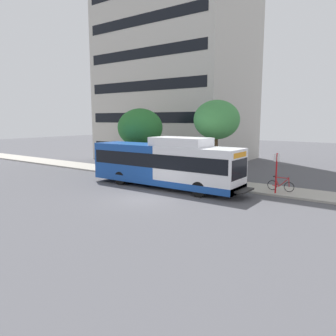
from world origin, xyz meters
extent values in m
plane|color=#4C4C51|center=(0.00, 8.00, 0.00)|extent=(120.00, 120.00, 0.00)
cube|color=#A8A399|center=(7.00, 6.00, 0.07)|extent=(3.00, 56.00, 0.14)
cube|color=white|center=(3.71, -1.76, 1.69)|extent=(2.54, 5.80, 2.73)
cube|color=#19479E|center=(3.71, 4.04, 1.69)|extent=(2.54, 5.80, 2.73)
cube|color=#19479E|center=(3.71, 1.14, 0.54)|extent=(2.57, 11.60, 0.44)
cube|color=black|center=(3.71, 1.14, 2.05)|extent=(2.58, 11.25, 0.96)
cube|color=black|center=(3.71, -4.62, 1.85)|extent=(2.34, 0.10, 1.24)
cube|color=orange|center=(3.71, -4.63, 2.72)|extent=(1.90, 0.08, 0.32)
cube|color=white|center=(3.71, -0.31, 3.35)|extent=(2.16, 4.06, 0.60)
cube|color=black|center=(3.71, -5.01, 0.55)|extent=(1.78, 0.60, 0.10)
cylinder|color=black|center=(2.58, -2.46, 0.50)|extent=(0.30, 1.00, 1.00)
cylinder|color=black|center=(4.84, -2.46, 0.50)|extent=(0.30, 1.00, 1.00)
cylinder|color=black|center=(2.58, 4.33, 0.50)|extent=(0.30, 1.00, 1.00)
cylinder|color=black|center=(4.84, 4.33, 0.50)|extent=(0.30, 1.00, 1.00)
cylinder|color=red|center=(5.91, -6.23, 1.44)|extent=(0.10, 0.10, 2.60)
cube|color=white|center=(5.89, -6.23, 2.44)|extent=(0.04, 0.36, 0.48)
torus|color=black|center=(6.74, -6.86, 0.47)|extent=(0.04, 0.66, 0.66)
torus|color=black|center=(6.74, -5.76, 0.47)|extent=(0.04, 0.66, 0.66)
cylinder|color=#B2191E|center=(6.74, -6.51, 0.74)|extent=(0.05, 0.64, 0.64)
cylinder|color=#B2191E|center=(6.74, -6.06, 0.74)|extent=(0.05, 0.34, 0.62)
cylinder|color=#B2191E|center=(6.74, -6.36, 1.04)|extent=(0.05, 0.90, 0.05)
cylinder|color=#B2191E|center=(6.74, -5.98, 0.46)|extent=(0.05, 0.45, 0.08)
cylinder|color=#B2191E|center=(6.74, -6.83, 0.81)|extent=(0.05, 0.10, 0.67)
cylinder|color=black|center=(6.74, -6.81, 1.14)|extent=(0.52, 0.03, 0.03)
cube|color=black|center=(6.74, -5.91, 1.08)|extent=(0.12, 0.24, 0.06)
cylinder|color=#4C3823|center=(7.92, -0.86, 1.83)|extent=(0.28, 0.28, 3.37)
ellipsoid|color=#3D8442|center=(7.92, -0.86, 4.85)|extent=(3.56, 3.56, 3.02)
cylinder|color=#4C3823|center=(7.63, 6.64, 1.37)|extent=(0.28, 0.28, 2.47)
ellipsoid|color=#286B2D|center=(7.63, 6.64, 4.13)|extent=(4.06, 4.06, 3.45)
cube|color=#BCB7AD|center=(18.92, 10.28, 13.49)|extent=(12.72, 16.76, 26.99)
cube|color=black|center=(18.92, 10.28, 1.69)|extent=(12.78, 15.42, 1.10)
cube|color=black|center=(18.92, 10.28, 5.06)|extent=(12.78, 15.42, 1.10)
cube|color=black|center=(18.92, 10.28, 8.43)|extent=(12.78, 15.42, 1.10)
cube|color=black|center=(18.92, 10.28, 11.81)|extent=(12.78, 15.42, 1.10)
cube|color=black|center=(18.92, 10.28, 15.18)|extent=(12.78, 15.42, 1.10)
cube|color=black|center=(18.92, 10.28, 18.55)|extent=(12.78, 15.42, 1.10)
camera|label=1|loc=(-14.74, -12.44, 4.86)|focal=34.49mm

